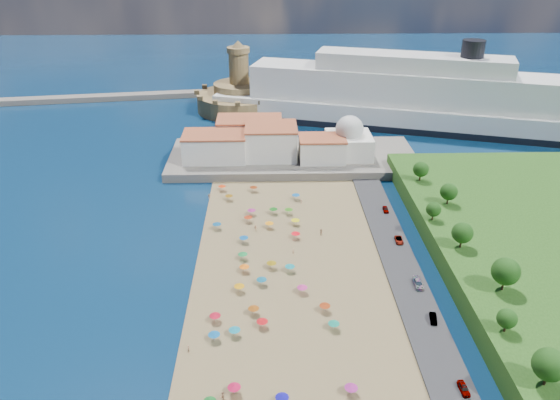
{
  "coord_description": "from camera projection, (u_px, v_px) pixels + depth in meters",
  "views": [
    {
      "loc": [
        0.39,
        -113.51,
        76.52
      ],
      "look_at": [
        4.0,
        25.0,
        8.0
      ],
      "focal_mm": 35.0,
      "sensor_mm": 36.0,
      "label": 1
    }
  ],
  "objects": [
    {
      "name": "waterfront_buildings",
      "position": [
        257.0,
        141.0,
        198.05
      ],
      "size": [
        57.0,
        29.0,
        11.0
      ],
      "color": "silver",
      "rests_on": "terrace"
    },
    {
      "name": "jetty",
      "position": [
        237.0,
        128.0,
        231.59
      ],
      "size": [
        18.0,
        70.0,
        2.4
      ],
      "primitive_type": "cube",
      "color": "#59544C",
      "rests_on": "ground"
    },
    {
      "name": "breakwater",
      "position": [
        43.0,
        100.0,
        269.58
      ],
      "size": [
        199.03,
        34.77,
        2.6
      ],
      "primitive_type": "cube",
      "rotation": [
        0.0,
        0.0,
        0.14
      ],
      "color": "#59544C",
      "rests_on": "ground"
    },
    {
      "name": "ground",
      "position": [
        267.0,
        273.0,
        135.63
      ],
      "size": [
        700.0,
        700.0,
        0.0
      ],
      "primitive_type": "plane",
      "color": "#071938",
      "rests_on": "ground"
    },
    {
      "name": "cruise_ship",
      "position": [
        409.0,
        101.0,
        233.63
      ],
      "size": [
        171.96,
        74.12,
        37.61
      ],
      "color": "black",
      "rests_on": "ground"
    },
    {
      "name": "beachgoers",
      "position": [
        263.0,
        278.0,
        132.05
      ],
      "size": [
        34.13,
        98.53,
        1.88
      ],
      "color": "tan",
      "rests_on": "beach"
    },
    {
      "name": "parked_cars",
      "position": [
        415.0,
        276.0,
        132.35
      ],
      "size": [
        2.22,
        75.46,
        1.43
      ],
      "color": "gray",
      "rests_on": "promenade"
    },
    {
      "name": "hillside_trees",
      "position": [
        485.0,
        264.0,
        121.1
      ],
      "size": [
        11.73,
        106.22,
        7.8
      ],
      "color": "#382314",
      "rests_on": "hillside"
    },
    {
      "name": "domed_building",
      "position": [
        349.0,
        140.0,
        195.97
      ],
      "size": [
        16.0,
        16.0,
        15.0
      ],
      "color": "silver",
      "rests_on": "terrace"
    },
    {
      "name": "terrace",
      "position": [
        293.0,
        158.0,
        200.61
      ],
      "size": [
        90.0,
        36.0,
        3.0
      ],
      "primitive_type": "cube",
      "color": "#59544C",
      "rests_on": "ground"
    },
    {
      "name": "beach_parasols",
      "position": [
        263.0,
        289.0,
        126.15
      ],
      "size": [
        32.11,
        115.64,
        2.2
      ],
      "color": "gray",
      "rests_on": "beach"
    },
    {
      "name": "fortress",
      "position": [
        240.0,
        96.0,
        256.04
      ],
      "size": [
        40.0,
        40.0,
        32.4
      ],
      "color": "olive",
      "rests_on": "ground"
    }
  ]
}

